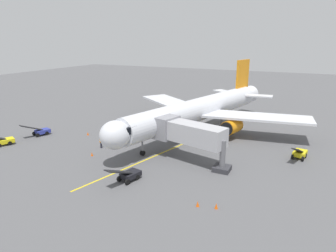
{
  "coord_description": "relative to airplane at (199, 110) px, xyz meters",
  "views": [
    {
      "loc": [
        -16.53,
        46.67,
        15.46
      ],
      "look_at": [
        2.18,
        7.45,
        3.0
      ],
      "focal_mm": 32.57,
      "sensor_mm": 36.0,
      "label": 1
    }
  ],
  "objects": [
    {
      "name": "ground_plane",
      "position": [
        -0.15,
        0.58,
        -4.0
      ],
      "size": [
        220.0,
        220.0,
        0.0
      ],
      "primitive_type": "plane",
      "color": "#565659"
    },
    {
      "name": "apron_lead_in_line",
      "position": [
        0.07,
        6.27,
        -4.0
      ],
      "size": [
        10.02,
        38.84,
        0.01
      ],
      "primitive_type": "cube",
      "rotation": [
        0.0,
        0.0,
        -0.25
      ],
      "color": "yellow",
      "rests_on": "ground"
    },
    {
      "name": "airplane",
      "position": [
        0.0,
        0.0,
        0.0
      ],
      "size": [
        33.75,
        39.84,
        11.5
      ],
      "color": "silver",
      "rests_on": "ground"
    },
    {
      "name": "jet_bridge",
      "position": [
        -2.44,
        12.25,
        -0.24
      ],
      "size": [
        11.48,
        5.36,
        5.4
      ],
      "color": "#B7B7BC",
      "rests_on": "ground"
    },
    {
      "name": "ground_crew_marshaller",
      "position": [
        10.38,
        13.37,
        -3.12
      ],
      "size": [
        0.47,
        0.42,
        1.71
      ],
      "color": "#23232D",
      "rests_on": "ground"
    },
    {
      "name": "belt_loader_near_nose",
      "position": [
        0.9,
        20.71,
        -3.29
      ],
      "size": [
        2.17,
        4.73,
        2.32
      ],
      "color": "black",
      "rests_on": "ground"
    },
    {
      "name": "belt_loader_portside",
      "position": [
        24.41,
        18.68,
        -3.29
      ],
      "size": [
        2.99,
        4.66,
        2.32
      ],
      "color": "yellow",
      "rests_on": "ground"
    },
    {
      "name": "belt_loader_starboard_side",
      "position": [
        -16.15,
        5.17,
        -3.29
      ],
      "size": [
        2.0,
        4.72,
        2.32
      ],
      "color": "yellow",
      "rests_on": "ground"
    },
    {
      "name": "belt_loader_rear_apron",
      "position": [
        23.25,
        12.69,
        -3.29
      ],
      "size": [
        2.58,
        4.72,
        2.32
      ],
      "color": "#2D3899",
      "rests_on": "ground"
    },
    {
      "name": "safety_cone_nose_left",
      "position": [
        16.2,
        9.35,
        -3.73
      ],
      "size": [
        0.32,
        0.32,
        0.55
      ],
      "primitive_type": "cone",
      "color": "#F2590F",
      "rests_on": "ground"
    },
    {
      "name": "safety_cone_nose_right",
      "position": [
        -8.08,
        22.62,
        -3.73
      ],
      "size": [
        0.32,
        0.32,
        0.55
      ],
      "primitive_type": "cone",
      "color": "#F2590F",
      "rests_on": "ground"
    },
    {
      "name": "safety_cone_wing_port",
      "position": [
        -9.8,
        22.24,
        -3.73
      ],
      "size": [
        0.32,
        0.32,
        0.55
      ],
      "primitive_type": "cone",
      "color": "#F2590F",
      "rests_on": "ground"
    },
    {
      "name": "safety_cone_wing_starboard",
      "position": [
        9.54,
        16.51,
        -3.73
      ],
      "size": [
        0.32,
        0.32,
        0.55
      ],
      "primitive_type": "cone",
      "color": "#F2590F",
      "rests_on": "ground"
    }
  ]
}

